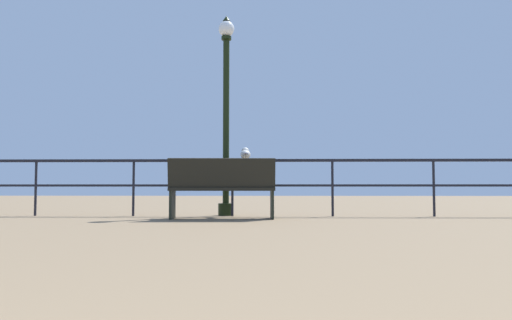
{
  "coord_description": "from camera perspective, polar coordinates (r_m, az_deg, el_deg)",
  "views": [
    {
      "loc": [
        0.67,
        1.04,
        0.51
      ],
      "look_at": [
        0.43,
        9.17,
        0.97
      ],
      "focal_mm": 34.11,
      "sensor_mm": 36.0,
      "label": 1
    }
  ],
  "objects": [
    {
      "name": "bench_near_left",
      "position": [
        7.83,
        -4.0,
        -2.99
      ],
      "size": [
        1.72,
        0.75,
        0.97
      ],
      "color": "black",
      "rests_on": "ground_plane"
    },
    {
      "name": "lamppost_center",
      "position": [
        8.96,
        -3.52,
        6.29
      ],
      "size": [
        0.29,
        0.29,
        3.68
      ],
      "color": "black",
      "rests_on": "ground_plane"
    },
    {
      "name": "seagull_on_rail",
      "position": [
        8.68,
        -1.25,
        0.75
      ],
      "size": [
        0.2,
        0.46,
        0.22
      ],
      "color": "silver",
      "rests_on": "pier_railing"
    },
    {
      "name": "pier_railing",
      "position": [
        8.66,
        -2.78,
        -1.68
      ],
      "size": [
        21.32,
        0.05,
        1.01
      ],
      "color": "black",
      "rests_on": "ground_plane"
    }
  ]
}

